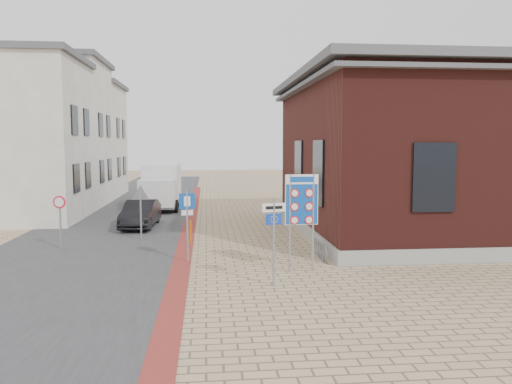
{
  "coord_description": "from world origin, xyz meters",
  "views": [
    {
      "loc": [
        -1.16,
        -14.13,
        3.86
      ],
      "look_at": [
        0.53,
        2.94,
        2.2
      ],
      "focal_mm": 35.0,
      "sensor_mm": 36.0,
      "label": 1
    }
  ],
  "objects": [
    {
      "name": "brick_building",
      "position": [
        8.99,
        7.0,
        3.49
      ],
      "size": [
        13.0,
        13.0,
        6.8
      ],
      "color": "gray",
      "rests_on": "ground"
    },
    {
      "name": "border_sign",
      "position": [
        1.67,
        0.5,
        2.13
      ],
      "size": [
        1.01,
        0.1,
        2.96
      ],
      "rotation": [
        0.0,
        0.0,
        0.05
      ],
      "color": "gray",
      "rests_on": "ground"
    },
    {
      "name": "ground",
      "position": [
        0.0,
        0.0,
        0.0
      ],
      "size": [
        120.0,
        120.0,
        0.0
      ],
      "primitive_type": "plane",
      "color": "tan",
      "rests_on": "ground"
    },
    {
      "name": "townhouse_near",
      "position": [
        -10.99,
        12.0,
        4.17
      ],
      "size": [
        7.4,
        6.4,
        8.3
      ],
      "color": "beige",
      "rests_on": "ground"
    },
    {
      "name": "curb_strip",
      "position": [
        -2.0,
        10.0,
        0.01
      ],
      "size": [
        0.6,
        40.0,
        0.02
      ],
      "primitive_type": "cube",
      "color": "maroon",
      "rests_on": "ground"
    },
    {
      "name": "box_truck",
      "position": [
        -3.86,
        15.64,
        1.36
      ],
      "size": [
        2.24,
        5.08,
        2.64
      ],
      "rotation": [
        0.0,
        0.0,
        -0.02
      ],
      "color": "slate",
      "rests_on": "ground"
    },
    {
      "name": "bike_rack",
      "position": [
        2.65,
        2.2,
        0.26
      ],
      "size": [
        0.08,
        1.8,
        0.6
      ],
      "color": "slate",
      "rests_on": "ground"
    },
    {
      "name": "bollard",
      "position": [
        -1.8,
        5.0,
        0.45
      ],
      "size": [
        0.09,
        0.09,
        0.91
      ],
      "primitive_type": "cylinder",
      "rotation": [
        0.0,
        0.0,
        0.14
      ],
      "color": "#D7590B",
      "rests_on": "ground"
    },
    {
      "name": "sedan",
      "position": [
        -4.23,
        9.2,
        0.63
      ],
      "size": [
        1.57,
        3.89,
        1.26
      ],
      "primitive_type": "imported",
      "rotation": [
        0.0,
        0.0,
        -0.06
      ],
      "color": "black",
      "rests_on": "ground"
    },
    {
      "name": "townhouse_mid",
      "position": [
        -10.99,
        18.0,
        4.57
      ],
      "size": [
        7.4,
        6.4,
        9.1
      ],
      "color": "beige",
      "rests_on": "ground"
    },
    {
      "name": "yield_sign",
      "position": [
        -3.8,
        6.0,
        1.65
      ],
      "size": [
        0.77,
        0.1,
        2.18
      ],
      "rotation": [
        0.0,
        0.0,
        -0.05
      ],
      "color": "gray",
      "rests_on": "ground"
    },
    {
      "name": "essen_sign",
      "position": [
        0.62,
        -1.0,
        1.6
      ],
      "size": [
        0.65,
        0.17,
        2.43
      ],
      "rotation": [
        0.0,
        0.0,
        0.21
      ],
      "color": "gray",
      "rests_on": "ground"
    },
    {
      "name": "road_strip",
      "position": [
        -5.5,
        15.0,
        0.01
      ],
      "size": [
        7.0,
        60.0,
        0.02
      ],
      "primitive_type": "cube",
      "color": "#38383A",
      "rests_on": "ground"
    },
    {
      "name": "townhouse_far",
      "position": [
        -10.99,
        24.0,
        4.17
      ],
      "size": [
        7.4,
        6.4,
        8.3
      ],
      "color": "beige",
      "rests_on": "ground"
    },
    {
      "name": "speed_sign",
      "position": [
        -6.5,
        4.5,
        1.29
      ],
      "size": [
        0.47,
        0.1,
        1.98
      ],
      "rotation": [
        0.0,
        0.0,
        -0.15
      ],
      "color": "gray",
      "rests_on": "ground"
    },
    {
      "name": "parking_sign",
      "position": [
        -1.8,
        2.0,
        1.58
      ],
      "size": [
        0.51,
        0.14,
        2.34
      ],
      "rotation": [
        0.0,
        0.0,
        0.2
      ],
      "color": "gray",
      "rests_on": "ground"
    }
  ]
}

